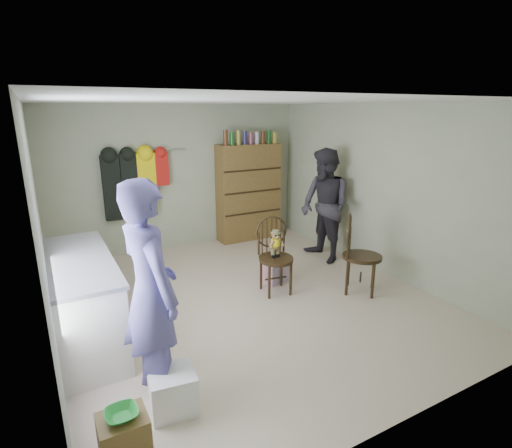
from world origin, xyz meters
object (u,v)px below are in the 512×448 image
chair_front (275,250)px  dresser (249,192)px  chair_far (357,251)px  counter (84,300)px

chair_front → dresser: 2.40m
chair_far → dresser: bearing=48.5°
counter → dresser: 3.96m
chair_front → dresser: bearing=79.9°
chair_far → chair_front: bearing=105.2°
counter → dresser: dresser is taller
counter → dresser: size_ratio=0.90×
dresser → chair_far: bearing=-86.5°
counter → chair_front: chair_front is taller
counter → chair_far: 3.41m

